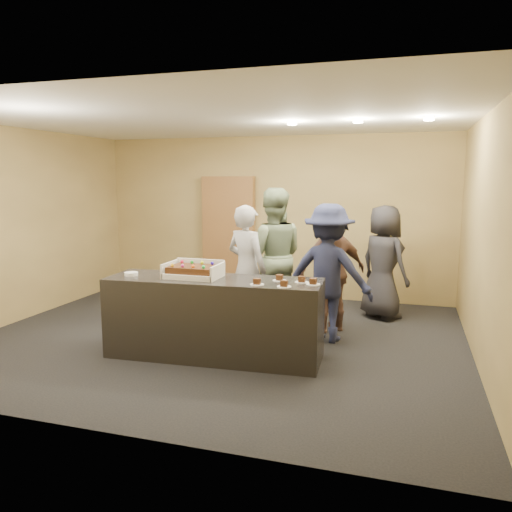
% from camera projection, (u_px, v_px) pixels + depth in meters
% --- Properties ---
extents(room, '(6.04, 6.00, 2.70)m').
position_uv_depth(room, '(218.00, 232.00, 6.12)').
color(room, black).
rests_on(room, ground).
extents(serving_counter, '(2.44, 0.84, 0.90)m').
position_uv_depth(serving_counter, '(214.00, 318.00, 5.59)').
color(serving_counter, black).
rests_on(serving_counter, floor).
extents(storage_cabinet, '(0.93, 0.15, 2.04)m').
position_uv_depth(storage_cabinet, '(229.00, 236.00, 8.66)').
color(storage_cabinet, brown).
rests_on(storage_cabinet, floor).
extents(cake_box, '(0.61, 0.42, 0.18)m').
position_uv_depth(cake_box, '(194.00, 273.00, 5.61)').
color(cake_box, white).
rests_on(cake_box, serving_counter).
extents(sheet_cake, '(0.52, 0.36, 0.11)m').
position_uv_depth(sheet_cake, '(193.00, 269.00, 5.58)').
color(sheet_cake, black).
rests_on(sheet_cake, cake_box).
extents(plate_stack, '(0.15, 0.15, 0.04)m').
position_uv_depth(plate_stack, '(131.00, 274.00, 5.70)').
color(plate_stack, white).
rests_on(plate_stack, serving_counter).
extents(slice_a, '(0.15, 0.15, 0.07)m').
position_uv_depth(slice_a, '(257.00, 283.00, 5.19)').
color(slice_a, white).
rests_on(slice_a, serving_counter).
extents(slice_b, '(0.15, 0.15, 0.07)m').
position_uv_depth(slice_b, '(280.00, 279.00, 5.40)').
color(slice_b, white).
rests_on(slice_b, serving_counter).
extents(slice_c, '(0.15, 0.15, 0.07)m').
position_uv_depth(slice_c, '(284.00, 285.00, 5.09)').
color(slice_c, white).
rests_on(slice_c, serving_counter).
extents(slice_d, '(0.15, 0.15, 0.07)m').
position_uv_depth(slice_d, '(302.00, 280.00, 5.31)').
color(slice_d, white).
rests_on(slice_d, serving_counter).
extents(slice_e, '(0.15, 0.15, 0.07)m').
position_uv_depth(slice_e, '(313.00, 283.00, 5.20)').
color(slice_e, white).
rests_on(slice_e, serving_counter).
extents(person_server_grey, '(0.71, 0.60, 1.66)m').
position_uv_depth(person_server_grey, '(247.00, 268.00, 6.54)').
color(person_server_grey, '#ACACB2').
rests_on(person_server_grey, floor).
extents(person_sage_man, '(1.07, 0.93, 1.88)m').
position_uv_depth(person_sage_man, '(272.00, 256.00, 6.88)').
color(person_sage_man, gray).
rests_on(person_sage_man, floor).
extents(person_navy_man, '(1.17, 0.76, 1.70)m').
position_uv_depth(person_navy_man, '(328.00, 273.00, 6.12)').
color(person_navy_man, '#1E2343').
rests_on(person_navy_man, floor).
extents(person_brown_extra, '(0.98, 0.87, 1.59)m').
position_uv_depth(person_brown_extra, '(332.00, 272.00, 6.51)').
color(person_brown_extra, brown).
rests_on(person_brown_extra, floor).
extents(person_dark_suit, '(0.94, 0.91, 1.63)m').
position_uv_depth(person_dark_suit, '(383.00, 262.00, 7.13)').
color(person_dark_suit, '#242328').
rests_on(person_dark_suit, floor).
extents(ceiling_spotlights, '(1.72, 0.12, 0.03)m').
position_uv_depth(ceiling_spotlights, '(358.00, 121.00, 5.92)').
color(ceiling_spotlights, '#FFEAC6').
rests_on(ceiling_spotlights, ceiling).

